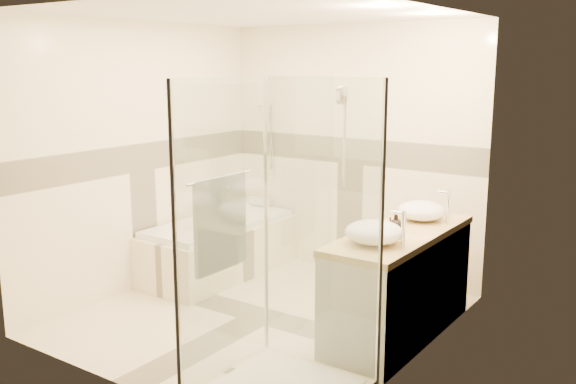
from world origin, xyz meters
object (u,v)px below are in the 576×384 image
Objects in this scene: vessel_sink_near at (422,210)px; vessel_sink_far at (374,232)px; bathtub at (220,245)px; amenity_bottle_a at (390,227)px; shower_enclosure at (273,318)px; vanity at (399,284)px; amenity_bottle_b at (396,223)px.

vessel_sink_far is at bearing -90.00° from vessel_sink_near.
bathtub is 4.22× the size of vessel_sink_near.
vessel_sink_far is 3.03× the size of amenity_bottle_a.
vessel_sink_near is 0.96× the size of vessel_sink_far.
amenity_bottle_a reaches higher than bathtub.
shower_enclosure is at bearing -99.08° from vessel_sink_near.
vessel_sink_far is at bearing -92.74° from vanity.
vessel_sink_near is 2.91× the size of amenity_bottle_a.
amenity_bottle_b is (-0.02, -0.06, 0.50)m from vanity.
vessel_sink_far is at bearing -90.00° from amenity_bottle_b.
vanity is at bearing -9.25° from bathtub.
shower_enclosure is 1.22m from amenity_bottle_a.
shower_enclosure is 1.78m from vessel_sink_near.
vessel_sink_near reaches higher than amenity_bottle_a.
shower_enclosure is 4.86× the size of vessel_sink_far.
vessel_sink_far is at bearing -19.82° from bathtub.
vanity is 4.02× the size of vessel_sink_near.
vanity reaches higher than bathtub.
amenity_bottle_a is 0.10m from amenity_bottle_b.
vanity is 0.79× the size of shower_enclosure.
amenity_bottle_a is at bearing 90.00° from vessel_sink_far.
amenity_bottle_a is at bearing -13.31° from bathtub.
shower_enclosure is 13.74× the size of amenity_bottle_b.
shower_enclosure reaches higher than bathtub.
amenity_bottle_a is (2.13, -0.50, 0.61)m from bathtub.
shower_enclosure reaches higher than vanity.
amenity_bottle_a is (-0.02, -0.15, 0.49)m from vanity.
vessel_sink_far is (-0.02, -0.42, 0.51)m from vanity.
amenity_bottle_b is at bearing 90.00° from amenity_bottle_a.
amenity_bottle_a is (0.00, 0.26, -0.01)m from vessel_sink_far.
amenity_bottle_b reaches higher than vanity.
vessel_sink_near is 2.71× the size of amenity_bottle_b.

